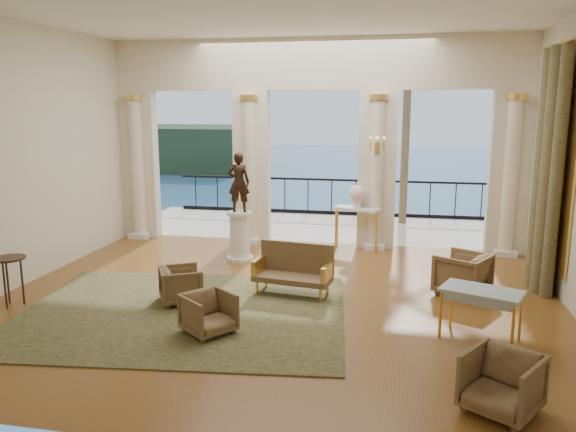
% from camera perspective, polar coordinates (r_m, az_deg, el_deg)
% --- Properties ---
extents(floor, '(9.00, 9.00, 0.00)m').
position_cam_1_polar(floor, '(9.12, -1.25, -8.60)').
color(floor, '#4C2F11').
rests_on(floor, ground).
extents(room_walls, '(9.00, 9.00, 9.00)m').
position_cam_1_polar(room_walls, '(7.49, -3.21, 9.57)').
color(room_walls, beige).
rests_on(room_walls, ground).
extents(arcade, '(9.00, 0.56, 4.50)m').
position_cam_1_polar(arcade, '(12.34, 2.58, 8.85)').
color(arcade, beige).
rests_on(arcade, ground).
extents(terrace, '(10.00, 3.60, 0.10)m').
position_cam_1_polar(terrace, '(14.63, 3.67, -1.19)').
color(terrace, '#B9AD9B').
rests_on(terrace, ground).
extents(balustrade, '(9.00, 0.06, 1.03)m').
position_cam_1_polar(balustrade, '(16.11, 4.45, 1.61)').
color(balustrade, black).
rests_on(balustrade, terrace).
extents(palm_tree, '(2.00, 2.00, 4.50)m').
position_cam_1_polar(palm_tree, '(15.00, 12.15, 14.81)').
color(palm_tree, '#4C3823').
rests_on(palm_tree, terrace).
extents(headland, '(22.00, 18.00, 6.00)m').
position_cam_1_polar(headland, '(84.82, -10.93, 6.92)').
color(headland, black).
rests_on(headland, sea).
extents(sea, '(160.00, 160.00, 0.00)m').
position_cam_1_polar(sea, '(69.00, 9.62, 3.50)').
color(sea, '#1C577F').
rests_on(sea, ground).
extents(curtain, '(0.33, 1.40, 4.09)m').
position_cam_1_polar(curtain, '(10.22, 24.94, 4.16)').
color(curtain, '#474427').
rests_on(curtain, ground).
extents(window_frame, '(0.04, 1.60, 3.40)m').
position_cam_1_polar(window_frame, '(10.26, 25.99, 4.55)').
color(window_frame, gold).
rests_on(window_frame, room_walls).
extents(wall_sconce, '(0.30, 0.11, 0.33)m').
position_cam_1_polar(wall_sconce, '(11.92, 9.05, 6.93)').
color(wall_sconce, gold).
rests_on(wall_sconce, arcade).
extents(rug, '(5.24, 4.29, 0.02)m').
position_cam_1_polar(rug, '(8.76, -10.65, -9.56)').
color(rug, '#2E3519').
rests_on(rug, ground).
extents(armchair_a, '(0.83, 0.84, 0.63)m').
position_cam_1_polar(armchair_a, '(7.85, -8.06, -9.59)').
color(armchair_a, '#483A21').
rests_on(armchair_a, ground).
extents(armchair_b, '(0.92, 0.90, 0.70)m').
position_cam_1_polar(armchair_b, '(6.31, 20.91, -15.34)').
color(armchair_b, '#483A21').
rests_on(armchair_b, ground).
extents(armchair_c, '(0.99, 1.01, 0.78)m').
position_cam_1_polar(armchair_c, '(9.71, 17.30, -5.45)').
color(armchair_c, '#483A21').
rests_on(armchair_c, ground).
extents(armchair_d, '(0.82, 0.83, 0.64)m').
position_cam_1_polar(armchair_d, '(9.09, -10.82, -6.72)').
color(armchair_d, '#483A21').
rests_on(armchair_d, ground).
extents(settee, '(1.34, 0.72, 0.84)m').
position_cam_1_polar(settee, '(9.34, 0.63, -5.42)').
color(settee, '#483A21').
rests_on(settee, ground).
extents(game_table, '(1.15, 0.90, 0.70)m').
position_cam_1_polar(game_table, '(7.92, 19.07, -7.57)').
color(game_table, '#97AFBB').
rests_on(game_table, ground).
extents(pedestal, '(0.54, 0.54, 0.99)m').
position_cam_1_polar(pedestal, '(11.35, -4.93, -2.13)').
color(pedestal, silver).
rests_on(pedestal, ground).
extents(statue, '(0.45, 0.32, 1.18)m').
position_cam_1_polar(statue, '(11.15, -5.03, 3.43)').
color(statue, black).
rests_on(statue, pedestal).
extents(console_table, '(1.04, 0.68, 0.92)m').
position_cam_1_polar(console_table, '(12.18, 7.00, 0.13)').
color(console_table, silver).
rests_on(console_table, ground).
extents(urn, '(0.37, 0.37, 0.48)m').
position_cam_1_polar(urn, '(12.10, 7.05, 2.15)').
color(urn, white).
rests_on(urn, console_table).
extents(side_table, '(0.48, 0.48, 0.78)m').
position_cam_1_polar(side_table, '(9.73, -26.42, -4.40)').
color(side_table, black).
rests_on(side_table, ground).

